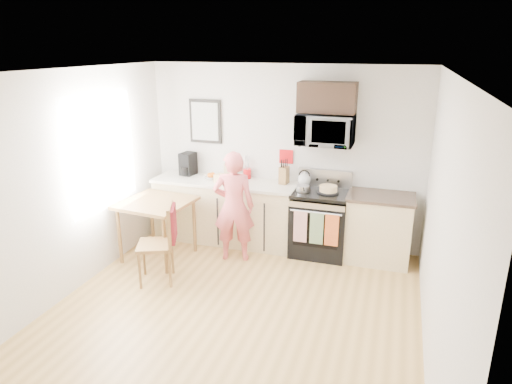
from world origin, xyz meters
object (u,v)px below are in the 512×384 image
(dining_table, at_px, (156,208))
(cake, at_px, (328,189))
(chair, at_px, (166,233))
(range, at_px, (320,224))
(microwave, at_px, (325,130))
(person, at_px, (234,207))

(dining_table, height_order, cake, cake)
(chair, bearing_deg, range, 16.58)
(chair, bearing_deg, microwave, 18.67)
(person, distance_m, chair, 1.02)
(person, xyz_separation_m, chair, (-0.57, -0.84, -0.11))
(microwave, xyz_separation_m, person, (-1.09, -0.63, -1.00))
(range, distance_m, person, 1.25)
(person, height_order, cake, person)
(dining_table, bearing_deg, cake, 19.56)
(range, relative_size, microwave, 1.53)
(person, xyz_separation_m, dining_table, (-1.02, -0.28, -0.03))
(range, bearing_deg, cake, -15.02)
(dining_table, bearing_deg, chair, -51.39)
(range, height_order, cake, range)
(range, relative_size, person, 0.76)
(chair, bearing_deg, cake, 14.37)
(microwave, distance_m, chair, 2.48)
(microwave, bearing_deg, range, -89.94)
(chair, height_order, cake, cake)
(microwave, xyz_separation_m, dining_table, (-2.10, -0.91, -1.03))
(dining_table, bearing_deg, person, 15.63)
(range, relative_size, cake, 3.97)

